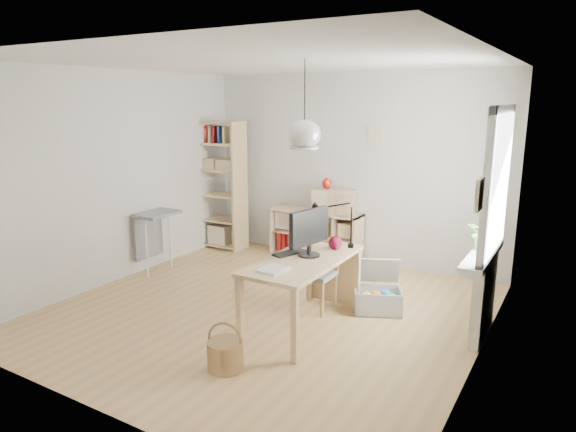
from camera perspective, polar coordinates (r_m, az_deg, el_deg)
The scene contains 20 objects.
ground at distance 5.88m, azimuth -2.37°, elevation -10.48°, with size 4.50×4.50×0.00m, color tan.
room_shell at distance 5.00m, azimuth 1.84°, elevation 9.09°, with size 4.50×4.50×4.50m.
window_unit at distance 5.23m, azimuth 22.31°, elevation 3.33°, with size 0.07×1.16×1.46m.
radiator at distance 5.53m, azimuth 20.92°, elevation -8.47°, with size 0.10×0.80×0.80m, color white.
windowsill at distance 5.40m, azimuth 20.77°, elevation -4.13°, with size 0.22×1.20×0.06m, color white.
desk at distance 5.26m, azimuth 1.73°, elevation -5.69°, with size 0.70×1.50×0.75m.
cube_shelf at distance 7.71m, azimuth 3.08°, elevation -2.41°, with size 1.40×0.38×0.72m.
tall_bookshelf at distance 8.15m, azimuth -7.61°, elevation 4.00°, with size 0.80×0.38×2.00m.
side_table at distance 7.17m, azimuth -14.67°, elevation -0.96°, with size 0.40×0.55×0.85m.
chair at distance 5.82m, azimuth 3.32°, elevation -5.93°, with size 0.40×0.40×0.80m.
wicker_basket at distance 4.70m, azimuth -6.99°, elevation -14.95°, with size 0.32×0.32×0.44m.
storage_chest at distance 5.92m, azimuth 9.97°, elevation -8.65°, with size 0.71×0.74×0.55m.
monitor at distance 5.23m, azimuth 2.38°, elevation -1.57°, with size 0.23×0.56×0.49m.
keyboard at distance 5.38m, azimuth 0.15°, elevation -4.11°, with size 0.14×0.37×0.02m, color black.
task_lamp at distance 5.59m, azimuth 4.75°, elevation -0.10°, with size 0.45×0.17×0.48m.
yarn_ball at distance 5.53m, azimuth 5.28°, elevation -2.98°, with size 0.15×0.15×0.15m, color #4C0A1C.
paper_tray at distance 4.85m, azimuth -1.63°, elevation -5.99°, with size 0.21×0.27×0.03m, color white.
drawer_chest at distance 7.40m, azimuth 5.12°, elevation 1.62°, with size 0.60×0.27×0.34m, color tan.
red_vase at distance 7.41m, azimuth 4.35°, elevation 3.62°, with size 0.14×0.14×0.16m, color #9A180C.
potted_plant at distance 5.45m, azimuth 20.93°, elevation -1.84°, with size 0.30×0.26×0.33m, color #37712A.
Camera 1 is at (2.95, -4.52, 2.33)m, focal length 32.00 mm.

